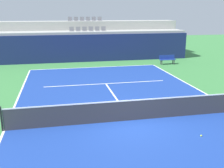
% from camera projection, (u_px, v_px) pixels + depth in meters
% --- Properties ---
extents(ground_plane, '(80.00, 80.00, 0.00)m').
position_uv_depth(ground_plane, '(131.00, 120.00, 12.02)').
color(ground_plane, '#387A3D').
extents(court_surface, '(11.00, 24.00, 0.01)m').
position_uv_depth(court_surface, '(131.00, 120.00, 12.02)').
color(court_surface, navy).
rests_on(court_surface, ground_plane).
extents(baseline_far, '(11.00, 0.10, 0.00)m').
position_uv_depth(baseline_far, '(94.00, 67.00, 23.29)').
color(baseline_far, white).
rests_on(baseline_far, court_surface).
extents(sideline_left, '(0.10, 24.00, 0.00)m').
position_uv_depth(sideline_left, '(4.00, 131.00, 10.95)').
color(sideline_left, white).
rests_on(sideline_left, court_surface).
extents(service_line_far, '(8.26, 0.10, 0.00)m').
position_uv_depth(service_line_far, '(106.00, 84.00, 18.06)').
color(service_line_far, white).
rests_on(service_line_far, court_surface).
extents(centre_service_line, '(0.10, 6.40, 0.00)m').
position_uv_depth(centre_service_line, '(116.00, 98.00, 15.03)').
color(centre_service_line, white).
rests_on(centre_service_line, court_surface).
extents(back_wall, '(19.93, 0.30, 2.62)m').
position_uv_depth(back_wall, '(90.00, 48.00, 25.68)').
color(back_wall, navy).
rests_on(back_wall, ground_plane).
extents(stands_tier_lower, '(19.93, 2.40, 2.85)m').
position_uv_depth(stands_tier_lower, '(88.00, 45.00, 26.92)').
color(stands_tier_lower, '#9E9E99').
rests_on(stands_tier_lower, ground_plane).
extents(stands_tier_upper, '(19.93, 2.40, 3.76)m').
position_uv_depth(stands_tier_upper, '(86.00, 38.00, 29.07)').
color(stands_tier_upper, '#9E9E99').
rests_on(stands_tier_upper, ground_plane).
extents(seating_row_lower, '(3.66, 0.44, 0.44)m').
position_uv_depth(seating_row_lower, '(88.00, 30.00, 26.60)').
color(seating_row_lower, slate).
rests_on(seating_row_lower, stands_tier_lower).
extents(seating_row_upper, '(3.66, 0.44, 0.44)m').
position_uv_depth(seating_row_upper, '(85.00, 20.00, 28.63)').
color(seating_row_upper, slate).
rests_on(seating_row_upper, stands_tier_upper).
extents(tennis_net, '(11.08, 0.08, 1.07)m').
position_uv_depth(tennis_net, '(132.00, 110.00, 11.88)').
color(tennis_net, black).
rests_on(tennis_net, court_surface).
extents(player_bench, '(1.50, 0.40, 0.85)m').
position_uv_depth(player_bench, '(167.00, 59.00, 24.57)').
color(player_bench, navy).
rests_on(player_bench, ground_plane).
extents(tennis_ball_0, '(0.07, 0.07, 0.07)m').
position_uv_depth(tennis_ball_0, '(201.00, 136.00, 10.46)').
color(tennis_ball_0, '#CCE033').
rests_on(tennis_ball_0, court_surface).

